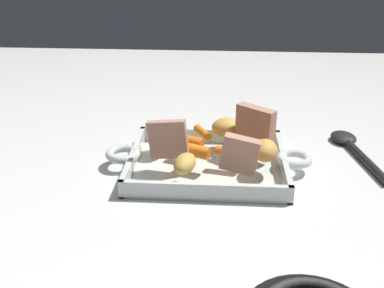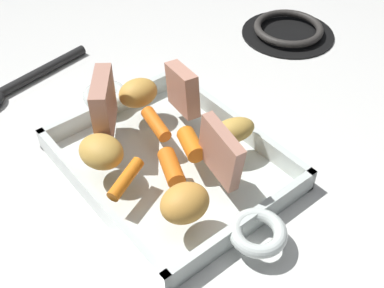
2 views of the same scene
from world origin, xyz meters
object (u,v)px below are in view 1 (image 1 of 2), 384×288
(roast_slice_thin, at_px, (255,127))
(baby_carrot_short, at_px, (197,151))
(serving_spoon, at_px, (352,147))
(baby_carrot_center_right, at_px, (231,151))
(roasting_dish, at_px, (208,163))
(roast_slice_outer, at_px, (240,154))
(potato_golden_small, at_px, (185,163))
(baby_carrot_southeast, at_px, (190,141))
(baby_carrot_long, at_px, (202,132))
(potato_golden_large, at_px, (226,127))
(potato_whole, at_px, (265,150))
(roast_slice_thick, at_px, (168,139))
(potato_near_roast, at_px, (160,131))

(roast_slice_thin, relative_size, baby_carrot_short, 1.66)
(roast_slice_thin, height_order, serving_spoon, roast_slice_thin)
(roast_slice_thin, height_order, baby_carrot_center_right, roast_slice_thin)
(baby_carrot_center_right, xyz_separation_m, serving_spoon, (-0.25, -0.11, -0.03))
(roasting_dish, distance_m, serving_spoon, 0.31)
(roast_slice_outer, height_order, potato_golden_small, roast_slice_outer)
(baby_carrot_southeast, distance_m, baby_carrot_long, 0.06)
(baby_carrot_center_right, bearing_deg, roast_slice_thin, -132.58)
(baby_carrot_center_right, height_order, potato_golden_large, potato_golden_large)
(baby_carrot_short, bearing_deg, baby_carrot_long, -93.33)
(potato_whole, relative_size, potato_golden_small, 0.93)
(potato_whole, bearing_deg, serving_spoon, -147.50)
(baby_carrot_long, bearing_deg, roast_slice_thick, 59.40)
(baby_carrot_short, height_order, potato_golden_large, potato_golden_large)
(potato_whole, xyz_separation_m, potato_near_roast, (0.20, -0.07, 0.00))
(baby_carrot_short, bearing_deg, potato_golden_large, -118.52)
(roast_slice_thick, distance_m, baby_carrot_short, 0.06)
(potato_whole, bearing_deg, roast_slice_outer, 43.12)
(serving_spoon, bearing_deg, roast_slice_thick, 97.83)
(baby_carrot_long, height_order, potato_whole, potato_whole)
(baby_carrot_long, distance_m, serving_spoon, 0.31)
(roast_slice_thin, bearing_deg, roast_slice_outer, 73.58)
(baby_carrot_short, bearing_deg, potato_golden_small, 72.47)
(potato_whole, bearing_deg, roast_slice_thick, -0.44)
(roasting_dish, distance_m, potato_golden_large, 0.10)
(roasting_dish, bearing_deg, potato_golden_large, -113.54)
(roast_slice_thin, bearing_deg, baby_carrot_long, -19.75)
(roast_slice_thick, relative_size, baby_carrot_center_right, 1.26)
(baby_carrot_southeast, distance_m, serving_spoon, 0.34)
(baby_carrot_center_right, bearing_deg, roasting_dish, -12.47)
(serving_spoon, bearing_deg, potato_golden_large, 83.76)
(roast_slice_thick, xyz_separation_m, baby_carrot_long, (-0.06, -0.10, -0.03))
(potato_near_roast, bearing_deg, baby_carrot_long, -162.82)
(baby_carrot_southeast, relative_size, potato_whole, 0.91)
(baby_carrot_southeast, distance_m, potato_whole, 0.15)
(roast_slice_outer, distance_m, serving_spoon, 0.29)
(roasting_dish, bearing_deg, baby_carrot_short, 45.41)
(baby_carrot_center_right, distance_m, baby_carrot_southeast, 0.09)
(baby_carrot_southeast, height_order, serving_spoon, baby_carrot_southeast)
(potato_whole, bearing_deg, roasting_dish, -12.50)
(potato_golden_large, bearing_deg, potato_golden_small, 65.26)
(roast_slice_thin, distance_m, baby_carrot_center_right, 0.07)
(baby_carrot_center_right, relative_size, serving_spoon, 0.25)
(potato_whole, distance_m, potato_golden_large, 0.12)
(baby_carrot_southeast, bearing_deg, roast_slice_thick, 51.82)
(baby_carrot_southeast, xyz_separation_m, baby_carrot_long, (-0.02, -0.05, -0.00))
(roasting_dish, xyz_separation_m, potato_near_roast, (0.10, -0.05, 0.04))
(roast_slice_outer, bearing_deg, potato_golden_large, -81.18)
(roast_slice_outer, distance_m, potato_golden_small, 0.10)
(roast_slice_thin, relative_size, serving_spoon, 0.34)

